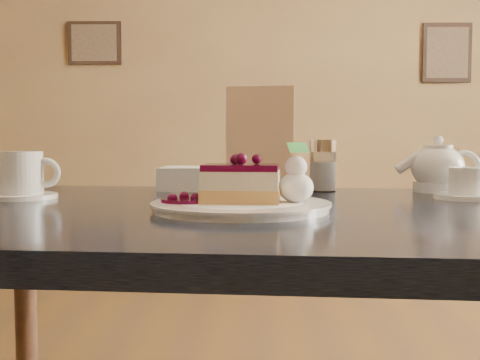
{
  "coord_description": "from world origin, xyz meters",
  "views": [
    {
      "loc": [
        -0.02,
        -0.73,
        0.81
      ],
      "look_at": [
        -0.04,
        0.07,
        0.75
      ],
      "focal_mm": 45.0,
      "sensor_mm": 36.0,
      "label": 1
    }
  ],
  "objects_px": {
    "dessert_plate": "(241,207)",
    "tea_set": "(443,172)",
    "main_table": "(244,255)",
    "cheesecake_slice": "(241,184)",
    "coffee_set": "(23,178)"
  },
  "relations": [
    {
      "from": "coffee_set",
      "to": "tea_set",
      "type": "distance_m",
      "value": 0.78
    },
    {
      "from": "main_table",
      "to": "cheesecake_slice",
      "type": "relative_size",
      "value": 9.97
    },
    {
      "from": "dessert_plate",
      "to": "cheesecake_slice",
      "type": "height_order",
      "value": "cheesecake_slice"
    },
    {
      "from": "main_table",
      "to": "dessert_plate",
      "type": "relative_size",
      "value": 4.62
    },
    {
      "from": "tea_set",
      "to": "coffee_set",
      "type": "bearing_deg",
      "value": -171.48
    },
    {
      "from": "dessert_plate",
      "to": "tea_set",
      "type": "distance_m",
      "value": 0.48
    },
    {
      "from": "main_table",
      "to": "coffee_set",
      "type": "distance_m",
      "value": 0.42
    },
    {
      "from": "main_table",
      "to": "cheesecake_slice",
      "type": "height_order",
      "value": "cheesecake_slice"
    },
    {
      "from": "main_table",
      "to": "coffee_set",
      "type": "height_order",
      "value": "coffee_set"
    },
    {
      "from": "cheesecake_slice",
      "to": "coffee_set",
      "type": "xyz_separation_m",
      "value": [
        -0.39,
        0.17,
        -0.0
      ]
    },
    {
      "from": "cheesecake_slice",
      "to": "main_table",
      "type": "bearing_deg",
      "value": 90.0
    },
    {
      "from": "tea_set",
      "to": "main_table",
      "type": "bearing_deg",
      "value": -147.47
    },
    {
      "from": "main_table",
      "to": "cheesecake_slice",
      "type": "distance_m",
      "value": 0.12
    },
    {
      "from": "main_table",
      "to": "dessert_plate",
      "type": "bearing_deg",
      "value": -90.0
    },
    {
      "from": "main_table",
      "to": "dessert_plate",
      "type": "distance_m",
      "value": 0.09
    }
  ]
}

